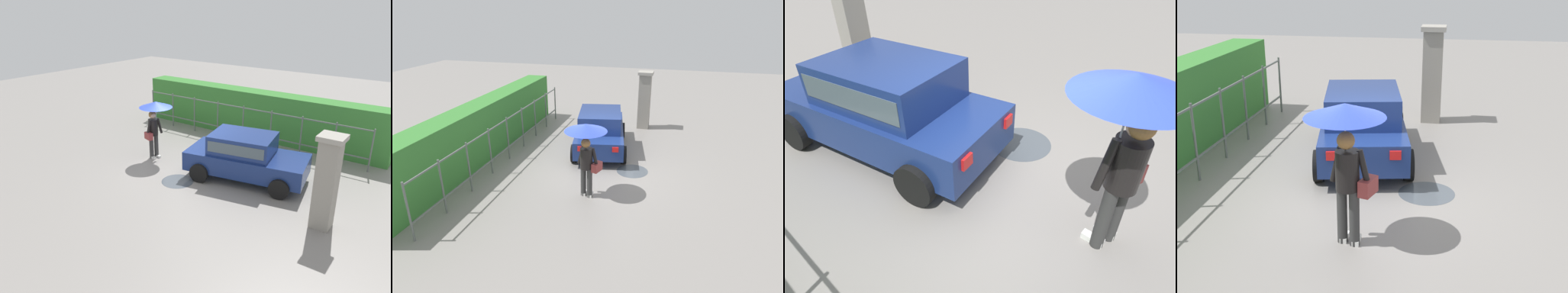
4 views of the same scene
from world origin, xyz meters
The scene contains 6 objects.
ground_plane centered at (0.00, 0.00, 0.00)m, with size 40.00×40.00×0.00m, color gray.
car centered at (1.88, 0.50, 0.80)m, with size 3.95×2.40×1.48m.
pedestrian centered at (-1.51, 0.11, 1.61)m, with size 1.15×1.15×2.08m.
gate_pillar centered at (4.77, -0.76, 1.24)m, with size 0.60×0.60×2.42m.
fence_section centered at (0.21, 3.33, 0.82)m, with size 9.55×0.05×1.50m.
puddle_near centered at (0.31, -0.93, 0.00)m, with size 1.01×1.01×0.00m, color #4C545B.
Camera 4 is at (-7.97, -1.30, 3.86)m, focal length 46.79 mm.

